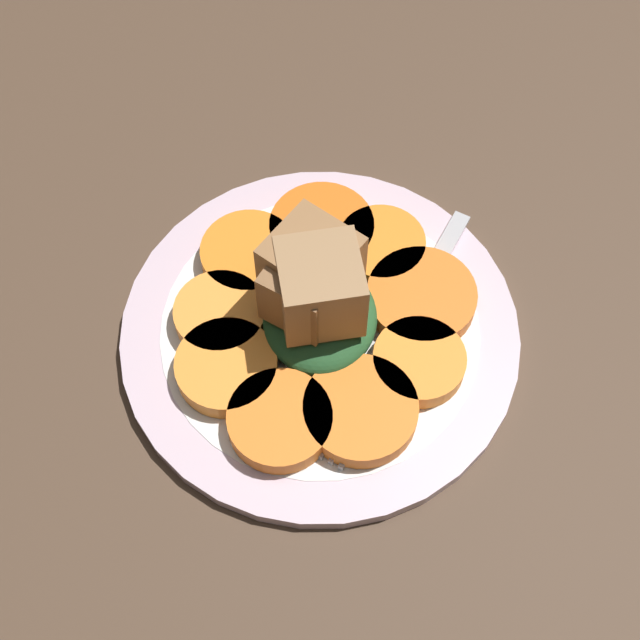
{
  "coord_description": "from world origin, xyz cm",
  "views": [
    {
      "loc": [
        -26.98,
        -2.41,
        51.96
      ],
      "look_at": [
        0.0,
        0.0,
        4.1
      ],
      "focal_mm": 50.0,
      "sensor_mm": 36.0,
      "label": 1
    }
  ],
  "objects": [
    {
      "name": "carrot_slice_4",
      "position": [
        6.06,
        -3.47,
        3.79
      ],
      "size": [
        5.73,
        5.73,
        1.38
      ],
      "primitive_type": "cylinder",
      "color": "orange",
      "rests_on": "plate"
    },
    {
      "name": "carrot_slice_7",
      "position": [
        0.17,
        6.25,
        3.79
      ],
      "size": [
        5.78,
        5.78,
        1.38
      ],
      "primitive_type": "cylinder",
      "color": "orange",
      "rests_on": "plate"
    },
    {
      "name": "carrot_slice_3",
      "position": [
        2.35,
        -6.21,
        3.79
      ],
      "size": [
        6.95,
        6.95,
        1.38
      ],
      "primitive_type": "cylinder",
      "color": "orange",
      "rests_on": "plate"
    },
    {
      "name": "center_pile",
      "position": [
        0.35,
        0.3,
        6.69
      ],
      "size": [
        8.51,
        7.38,
        7.25
      ],
      "color": "#235128",
      "rests_on": "plate"
    },
    {
      "name": "plate",
      "position": [
        0.0,
        0.0,
        2.52
      ],
      "size": [
        25.12,
        25.12,
        1.05
      ],
      "color": "silver",
      "rests_on": "table_slab"
    },
    {
      "name": "carrot_slice_8",
      "position": [
        -3.6,
        5.35,
        3.79
      ],
      "size": [
        6.2,
        6.2,
        1.38
      ],
      "primitive_type": "cylinder",
      "color": "orange",
      "rests_on": "plate"
    },
    {
      "name": "fork",
      "position": [
        -0.2,
        -4.74,
        3.3
      ],
      "size": [
        18.85,
        9.31,
        0.4
      ],
      "rotation": [
        0.0,
        0.0,
        -0.4
      ],
      "color": "#B2B2B7",
      "rests_on": "plate"
    },
    {
      "name": "table_slab",
      "position": [
        0.0,
        0.0,
        1.0
      ],
      "size": [
        120.0,
        120.0,
        2.0
      ],
      "primitive_type": "cube",
      "color": "#4C3828",
      "rests_on": "ground"
    },
    {
      "name": "carrot_slice_6",
      "position": [
        4.62,
        5.05,
        3.79
      ],
      "size": [
        6.25,
        6.25,
        1.38
      ],
      "primitive_type": "cylinder",
      "color": "orange",
      "rests_on": "plate"
    },
    {
      "name": "carrot_slice_1",
      "position": [
        -5.7,
        -2.9,
        3.79
      ],
      "size": [
        6.81,
        6.81,
        1.38
      ],
      "primitive_type": "cylinder",
      "color": "orange",
      "rests_on": "plate"
    },
    {
      "name": "carrot_slice_0",
      "position": [
        -6.76,
        1.75,
        3.79
      ],
      "size": [
        6.21,
        6.21,
        1.38
      ],
      "primitive_type": "cylinder",
      "color": "orange",
      "rests_on": "plate"
    },
    {
      "name": "carrot_slice_2",
      "position": [
        -2.2,
        -6.22,
        3.79
      ],
      "size": [
        5.66,
        5.66,
        1.38
      ],
      "primitive_type": "cylinder",
      "color": "orange",
      "rests_on": "plate"
    },
    {
      "name": "carrot_slice_5",
      "position": [
        7.02,
        0.52,
        3.79
      ],
      "size": [
        6.91,
        6.91,
        1.38
      ],
      "primitive_type": "cylinder",
      "color": "orange",
      "rests_on": "plate"
    }
  ]
}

